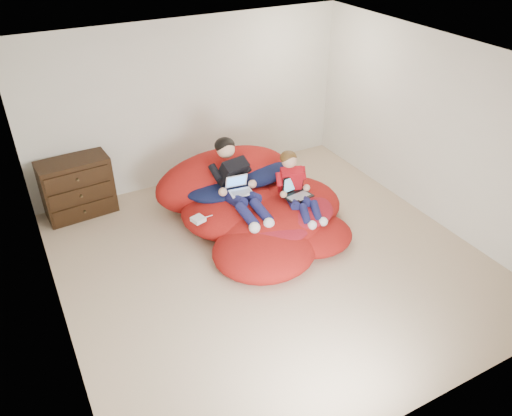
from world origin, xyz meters
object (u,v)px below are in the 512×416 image
Objects in this scene: beanbag_pile at (255,206)px; younger_boy at (296,185)px; laptop_white at (239,187)px; laptop_black at (296,190)px; dresser at (77,187)px; older_boy at (236,178)px.

younger_boy is at bearing -35.97° from beanbag_pile.
laptop_white is 0.81× the size of laptop_black.
dresser is 2.29m from older_boy.
dresser is at bearing 146.04° from younger_boy.
beanbag_pile is 2.02× the size of older_boy.
older_boy is at bearing 161.17° from beanbag_pile.
dresser reaches higher than laptop_white.
laptop_black is (0.44, -0.34, 0.30)m from beanbag_pile.
beanbag_pile is 6.37× the size of laptop_black.
dresser is 0.39× the size of beanbag_pile.
older_boy reaches higher than younger_boy.
older_boy is 0.82m from laptop_black.
dresser is 2.34m from laptop_white.
younger_boy is (0.44, -0.32, 0.38)m from beanbag_pile.
older_boy is at bearing -35.22° from dresser.
laptop_black is at bearing -37.41° from beanbag_pile.
older_boy is at bearing 90.00° from laptop_white.
beanbag_pile is 0.66m from younger_boy.
older_boy is 3.15× the size of laptop_black.
laptop_black is at bearing -31.44° from older_boy.
younger_boy reaches higher than laptop_white.
older_boy is (-0.25, 0.09, 0.46)m from beanbag_pile.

